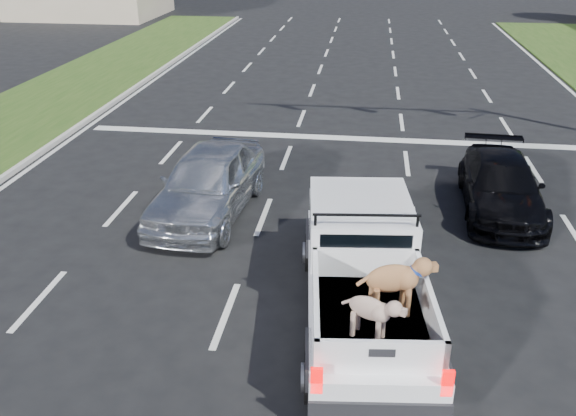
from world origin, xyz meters
name	(u,v)px	position (x,y,z in m)	size (l,w,h in m)	color
ground	(325,323)	(0.00, 0.00, 0.00)	(160.00, 160.00, 0.00)	black
road_markings	(343,179)	(0.00, 6.56, 0.01)	(17.75, 60.00, 0.01)	silver
curb_left	(17,168)	(-9.05, 6.00, 0.07)	(0.15, 60.00, 0.14)	#A6A099
pickup_truck	(364,270)	(0.62, 0.32, 0.91)	(2.42, 5.42, 1.97)	black
silver_sedan	(208,182)	(-3.05, 4.04, 0.79)	(1.87, 4.66, 1.59)	silver
black_coupe	(501,185)	(3.78, 5.14, 0.63)	(1.75, 4.31, 1.25)	black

